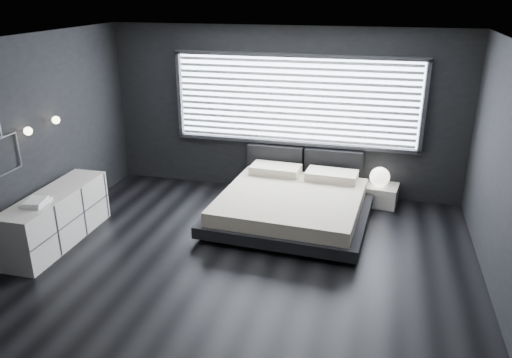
# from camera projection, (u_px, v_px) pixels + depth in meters

# --- Properties ---
(room) EXTENTS (6.04, 6.00, 2.80)m
(room) POSITION_uv_depth(u_px,v_px,m) (238.00, 165.00, 5.89)
(room) COLOR black
(room) RESTS_ON ground
(window) EXTENTS (4.14, 0.09, 1.52)m
(window) POSITION_uv_depth(u_px,v_px,m) (295.00, 101.00, 8.21)
(window) COLOR white
(window) RESTS_ON ground
(headboard) EXTENTS (1.96, 0.16, 0.52)m
(headboard) POSITION_uv_depth(u_px,v_px,m) (304.00, 162.00, 8.49)
(headboard) COLOR black
(headboard) RESTS_ON ground
(sconce_near) EXTENTS (0.18, 0.11, 0.11)m
(sconce_near) POSITION_uv_depth(u_px,v_px,m) (28.00, 131.00, 6.53)
(sconce_near) COLOR silver
(sconce_near) RESTS_ON ground
(sconce_far) EXTENTS (0.18, 0.11, 0.11)m
(sconce_far) POSITION_uv_depth(u_px,v_px,m) (56.00, 120.00, 7.07)
(sconce_far) COLOR silver
(sconce_far) RESTS_ON ground
(wall_art_lower) EXTENTS (0.01, 0.48, 0.48)m
(wall_art_lower) POSITION_uv_depth(u_px,v_px,m) (6.00, 155.00, 6.31)
(wall_art_lower) COLOR #47474C
(wall_art_lower) RESTS_ON ground
(bed) EXTENTS (2.42, 2.33, 0.59)m
(bed) POSITION_uv_depth(u_px,v_px,m) (291.00, 205.00, 7.57)
(bed) COLOR black
(bed) RESTS_ON ground
(nightstand) EXTENTS (0.63, 0.55, 0.33)m
(nightstand) POSITION_uv_depth(u_px,v_px,m) (379.00, 195.00, 8.22)
(nightstand) COLOR silver
(nightstand) RESTS_ON ground
(orb_lamp) EXTENTS (0.32, 0.32, 0.32)m
(orb_lamp) POSITION_uv_depth(u_px,v_px,m) (380.00, 177.00, 8.06)
(orb_lamp) COLOR white
(orb_lamp) RESTS_ON nightstand
(dresser) EXTENTS (0.53, 1.86, 0.74)m
(dresser) POSITION_uv_depth(u_px,v_px,m) (57.00, 218.00, 6.92)
(dresser) COLOR silver
(dresser) RESTS_ON ground
(book_stack) EXTENTS (0.30, 0.38, 0.07)m
(book_stack) POSITION_uv_depth(u_px,v_px,m) (36.00, 202.00, 6.41)
(book_stack) COLOR white
(book_stack) RESTS_ON dresser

